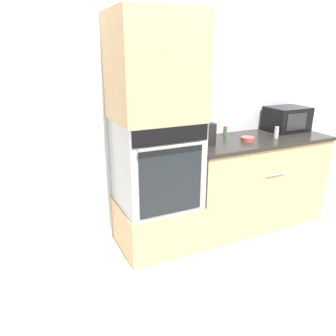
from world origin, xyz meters
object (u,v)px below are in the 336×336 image
(bowl, at_px, (248,139))
(condiment_jar_mid, at_px, (225,131))
(microwave, at_px, (287,119))
(knife_block, at_px, (206,134))
(condiment_jar_near, at_px, (201,133))
(condiment_jar_far, at_px, (189,135))
(wall_oven, at_px, (156,163))
(condiment_jar_back, at_px, (276,132))

(bowl, height_order, condiment_jar_mid, condiment_jar_mid)
(microwave, relative_size, knife_block, 1.70)
(condiment_jar_near, height_order, condiment_jar_mid, condiment_jar_mid)
(condiment_jar_far, bearing_deg, wall_oven, -152.46)
(condiment_jar_mid, height_order, condiment_jar_far, condiment_jar_mid)
(wall_oven, xyz_separation_m, knife_block, (0.48, -0.00, 0.21))
(microwave, relative_size, bowl, 3.34)
(wall_oven, relative_size, knife_block, 3.09)
(wall_oven, bearing_deg, condiment_jar_near, 22.59)
(condiment_jar_near, xyz_separation_m, condiment_jar_mid, (0.26, -0.04, 0.00))
(microwave, distance_m, condiment_jar_far, 1.12)
(wall_oven, xyz_separation_m, condiment_jar_back, (1.23, -0.08, 0.17))
(microwave, distance_m, condiment_jar_mid, 0.73)
(microwave, height_order, condiment_jar_back, microwave)
(microwave, xyz_separation_m, condiment_jar_back, (-0.32, -0.21, -0.07))
(bowl, relative_size, condiment_jar_mid, 1.32)
(knife_block, xyz_separation_m, condiment_jar_back, (0.75, -0.08, -0.05))
(condiment_jar_far, xyz_separation_m, condiment_jar_back, (0.79, -0.31, 0.01))
(wall_oven, bearing_deg, condiment_jar_mid, 13.56)
(bowl, relative_size, condiment_jar_back, 1.12)
(wall_oven, height_order, condiment_jar_far, wall_oven)
(knife_block, xyz_separation_m, condiment_jar_mid, (0.35, 0.20, -0.05))
(knife_block, height_order, condiment_jar_mid, knife_block)
(condiment_jar_mid, relative_size, condiment_jar_back, 0.85)
(condiment_jar_near, height_order, condiment_jar_back, condiment_jar_back)
(wall_oven, relative_size, condiment_jar_back, 6.74)
(wall_oven, relative_size, condiment_jar_near, 8.93)
(condiment_jar_near, relative_size, condiment_jar_back, 0.76)
(bowl, xyz_separation_m, condiment_jar_far, (-0.46, 0.30, 0.02))
(wall_oven, distance_m, microwave, 1.57)
(bowl, distance_m, condiment_jar_far, 0.55)
(microwave, bearing_deg, condiment_jar_near, 173.19)
(condiment_jar_far, bearing_deg, condiment_jar_mid, -4.05)
(bowl, height_order, condiment_jar_near, condiment_jar_near)
(condiment_jar_near, relative_size, condiment_jar_far, 1.02)
(knife_block, height_order, condiment_jar_back, knife_block)
(wall_oven, height_order, microwave, wall_oven)
(knife_block, xyz_separation_m, condiment_jar_far, (-0.04, 0.23, -0.06))
(wall_oven, relative_size, microwave, 1.81)
(condiment_jar_back, bearing_deg, knife_block, 173.85)
(wall_oven, distance_m, bowl, 0.91)
(microwave, xyz_separation_m, knife_block, (-1.07, -0.12, -0.02))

